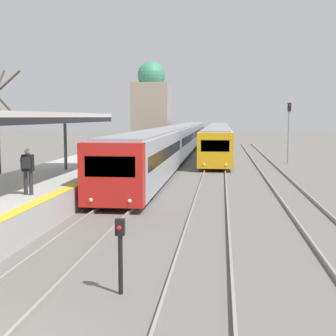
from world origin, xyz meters
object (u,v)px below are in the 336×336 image
(person_on_platform, at_px, (27,168))
(signal_mast_far, at_px, (289,125))
(signal_post_near, at_px, (120,247))
(train_far, at_px, (218,136))
(train_near, at_px, (182,137))

(person_on_platform, bearing_deg, signal_mast_far, 62.15)
(person_on_platform, bearing_deg, signal_post_near, -53.04)
(person_on_platform, height_order, train_far, train_far)
(signal_mast_far, bearing_deg, train_near, 130.33)
(person_on_platform, relative_size, train_far, 0.03)
(person_on_platform, xyz_separation_m, signal_mast_far, (12.35, 23.38, 1.11))
(signal_post_near, xyz_separation_m, signal_mast_far, (7.60, 29.69, 2.09))
(train_near, xyz_separation_m, signal_mast_far, (9.77, -11.51, 1.50))
(person_on_platform, distance_m, signal_post_near, 7.97)
(train_near, distance_m, signal_mast_far, 15.17)
(signal_post_near, bearing_deg, person_on_platform, 126.96)
(person_on_platform, distance_m, train_near, 34.98)
(train_near, relative_size, train_far, 1.35)
(train_far, relative_size, signal_mast_far, 9.87)
(train_far, xyz_separation_m, signal_post_near, (-1.70, -47.06, -0.56))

